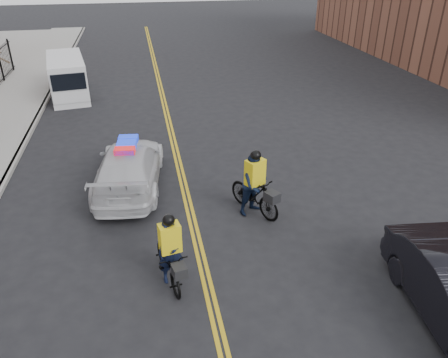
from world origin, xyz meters
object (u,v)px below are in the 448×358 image
cargo_van (68,78)px  cyclist_near (171,258)px  cyclist_far (255,189)px  police_cruiser (129,167)px

cargo_van → cyclist_near: 16.32m
cargo_van → cyclist_near: cargo_van is taller
cyclist_far → cargo_van: bearing=88.7°
cyclist_near → cyclist_far: 3.75m
cyclist_far → cyclist_near: bearing=-164.8°
cargo_van → cyclist_far: 14.85m
cyclist_near → cyclist_far: (2.71, 2.58, 0.17)m
cargo_van → cyclist_far: (6.78, -13.21, -0.18)m
police_cruiser → cyclist_far: cyclist_far is taller
cyclist_near → cyclist_far: bearing=32.3°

